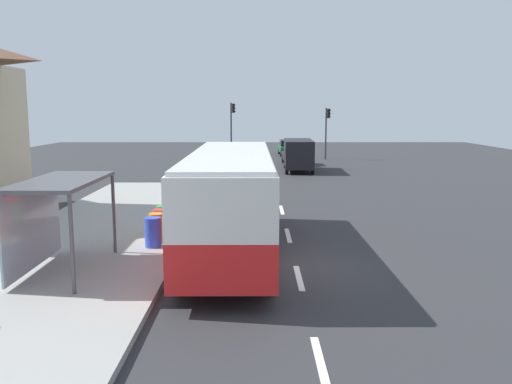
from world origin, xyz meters
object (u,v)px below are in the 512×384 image
(bus, at_px, (233,196))
(white_van, at_px, (301,153))
(sedan_near, at_px, (297,155))
(recycling_bin_red, at_px, (163,223))
(traffic_light_far_side, at_px, (234,122))
(bus_shelter, at_px, (54,201))
(traffic_light_near_side, at_px, (330,125))
(recycling_bin_orange, at_px, (159,227))
(recycling_bin_green, at_px, (166,219))
(recycling_bin_blue, at_px, (155,232))
(sedan_far, at_px, (291,147))

(bus, xyz_separation_m, white_van, (3.91, 22.99, -0.50))
(sedan_near, bearing_deg, recycling_bin_red, -103.79)
(traffic_light_far_side, bearing_deg, bus_shelter, -95.29)
(sedan_near, distance_m, traffic_light_near_side, 5.98)
(sedan_near, xyz_separation_m, recycling_bin_red, (-6.50, -26.49, -0.14))
(recycling_bin_orange, bearing_deg, traffic_light_near_side, 72.97)
(white_van, xyz_separation_m, recycling_bin_green, (-6.40, -20.86, -0.69))
(recycling_bin_blue, height_order, traffic_light_near_side, traffic_light_near_side)
(sedan_far, bearing_deg, sedan_near, -89.97)
(traffic_light_near_side, height_order, traffic_light_far_side, traffic_light_far_side)
(white_van, xyz_separation_m, recycling_bin_red, (-6.40, -21.56, -0.69))
(white_van, bearing_deg, sedan_far, 89.60)
(white_van, height_order, sedan_far, white_van)
(recycling_bin_green, height_order, traffic_light_near_side, traffic_light_near_side)
(bus, height_order, bus_shelter, bus)
(sedan_far, bearing_deg, traffic_light_far_side, -144.89)
(bus, relative_size, sedan_near, 2.46)
(traffic_light_near_side, bearing_deg, recycling_bin_red, -107.39)
(white_van, xyz_separation_m, recycling_bin_blue, (-6.40, -22.96, -0.69))
(sedan_far, height_order, recycling_bin_red, sedan_far)
(recycling_bin_blue, distance_m, traffic_light_far_side, 33.31)
(bus, xyz_separation_m, bus_shelter, (-4.70, -2.53, 0.25))
(white_van, xyz_separation_m, traffic_light_near_side, (3.30, 9.42, 1.76))
(traffic_light_far_side, bearing_deg, recycling_bin_red, -91.98)
(traffic_light_near_side, distance_m, traffic_light_far_side, 8.65)
(white_van, bearing_deg, recycling_bin_red, -106.54)
(recycling_bin_blue, bearing_deg, sedan_near, 76.87)
(bus, relative_size, white_van, 2.10)
(bus, relative_size, traffic_light_near_side, 2.37)
(white_van, distance_m, traffic_light_near_side, 10.14)
(white_van, xyz_separation_m, sedan_far, (0.10, 14.02, -0.55))
(bus, height_order, sedan_far, bus)
(recycling_bin_orange, relative_size, traffic_light_far_side, 0.19)
(bus, height_order, traffic_light_far_side, traffic_light_far_side)
(traffic_light_near_side, height_order, bus_shelter, traffic_light_near_side)
(traffic_light_far_side, bearing_deg, sedan_near, -44.38)
(recycling_bin_red, distance_m, recycling_bin_green, 0.70)
(bus, height_order, recycling_bin_red, bus)
(sedan_far, bearing_deg, recycling_bin_orange, -100.16)
(recycling_bin_blue, distance_m, traffic_light_near_side, 33.89)
(bus, height_order, recycling_bin_blue, bus)
(sedan_near, xyz_separation_m, recycling_bin_green, (-6.50, -25.79, -0.14))
(recycling_bin_blue, height_order, recycling_bin_red, same)
(sedan_far, height_order, traffic_light_near_side, traffic_light_near_side)
(sedan_far, xyz_separation_m, recycling_bin_orange, (-6.50, -36.28, -0.14))
(sedan_near, relative_size, traffic_light_near_side, 0.97)
(recycling_bin_blue, relative_size, traffic_light_far_side, 0.19)
(sedan_far, height_order, recycling_bin_green, sedan_far)
(recycling_bin_blue, xyz_separation_m, recycling_bin_red, (0.00, 1.40, 0.00))
(white_van, bearing_deg, recycling_bin_orange, -106.04)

